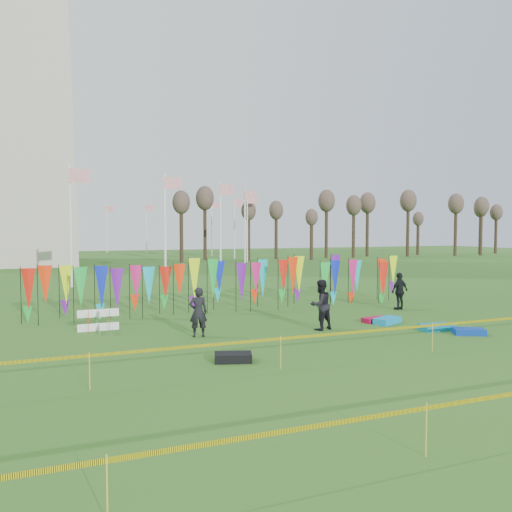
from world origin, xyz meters
name	(u,v)px	position (x,y,z in m)	size (l,w,h in m)	color
ground	(316,348)	(0.00, 0.00, 0.00)	(160.00, 160.00, 0.00)	#255618
banner_row	(238,279)	(0.28, 8.13, 1.44)	(18.64, 0.64, 2.32)	black
caution_tape_near	(338,335)	(-0.22, -1.69, 0.78)	(26.00, 0.02, 0.90)	#F6E605
caution_tape_far	(504,398)	(-0.22, -7.35, 0.78)	(26.00, 0.02, 0.90)	#F6E605
tree_line	(368,212)	(32.00, 44.00, 6.17)	(53.92, 1.92, 7.84)	#3C2E1E
box_kite	(98,320)	(-6.21, 5.35, 0.42)	(0.75, 0.75, 0.84)	red
person_left	(198,312)	(-3.02, 3.06, 0.88)	(0.64, 0.47, 1.75)	black
person_mid	(321,305)	(1.58, 2.56, 0.95)	(0.92, 0.57, 1.89)	black
person_right	(400,291)	(7.37, 5.37, 0.88)	(1.03, 0.58, 1.75)	black
kite_bag_turquoise	(387,321)	(4.69, 2.67, 0.12)	(1.21, 0.61, 0.24)	#0E94D6
kite_bag_blue	(469,331)	(6.12, -0.18, 0.11)	(1.07, 0.56, 0.22)	#0A37B2
kite_bag_red	(375,320)	(4.41, 3.12, 0.10)	(1.08, 0.49, 0.20)	#B10B37
kite_bag_black	(233,357)	(-2.96, -0.52, 0.12)	(1.05, 0.61, 0.24)	black
kite_bag_teal	(436,327)	(5.54, 0.87, 0.12)	(1.25, 0.60, 0.24)	#0B7BA6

